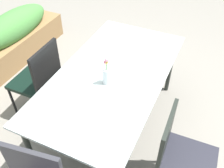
% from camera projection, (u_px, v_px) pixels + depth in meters
% --- Properties ---
extents(ground_plane, '(12.00, 12.00, 0.00)m').
position_uv_depth(ground_plane, '(118.00, 122.00, 2.87)').
color(ground_plane, gray).
extents(dining_table, '(1.82, 0.95, 0.75)m').
position_uv_depth(dining_table, '(112.00, 78.00, 2.37)').
color(dining_table, silver).
rests_on(dining_table, ground).
extents(chair_far_side, '(0.44, 0.44, 0.93)m').
position_uv_depth(chair_far_side, '(39.00, 78.00, 2.63)').
color(chair_far_side, black).
rests_on(chair_far_side, ground).
extents(chair_near_left, '(0.45, 0.45, 0.88)m').
position_uv_depth(chair_near_left, '(179.00, 154.00, 1.98)').
color(chair_near_left, '#22222B').
rests_on(chair_near_left, ground).
extents(flower_vase, '(0.07, 0.07, 0.29)m').
position_uv_depth(flower_vase, '(106.00, 74.00, 2.17)').
color(flower_vase, silver).
rests_on(flower_vase, dining_table).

